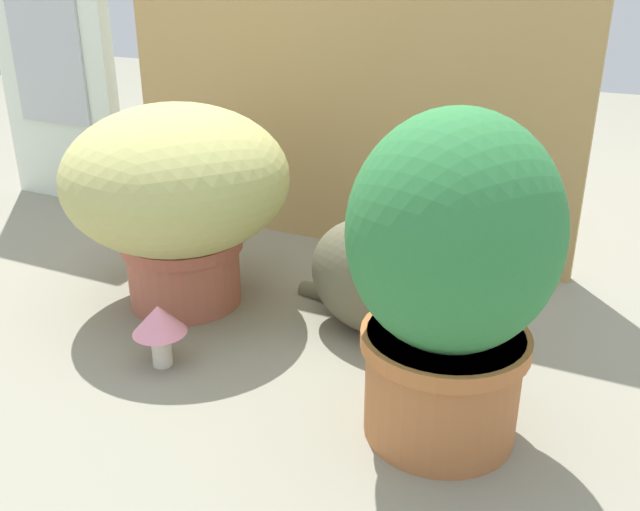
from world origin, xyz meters
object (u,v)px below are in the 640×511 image
Objects in this scene: grass_planter at (178,191)px; cat at (381,273)px; leafy_planter at (451,272)px; mushroom_ornament_pink at (159,324)px.

grass_planter is 1.17× the size of cat.
grass_planter is at bearing 162.58° from leafy_planter.
grass_planter reaches higher than cat.
leafy_planter is at bearing 3.87° from mushroom_ornament_pink.
cat reaches higher than mushroom_ornament_pink.
grass_planter reaches higher than mushroom_ornament_pink.
leafy_planter is (0.59, -0.19, 0.02)m from grass_planter.
cat is (0.40, 0.05, -0.12)m from grass_planter.
grass_planter is 3.80× the size of mushroom_ornament_pink.
grass_planter is at bearing 116.37° from mushroom_ornament_pink.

